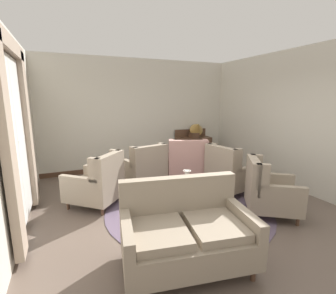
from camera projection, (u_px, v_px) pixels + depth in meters
ground at (197, 217)px, 4.09m from camera, size 9.08×9.08×0.00m
wall_back at (140, 115)px, 6.72m from camera, size 5.43×0.08×2.97m
wall_left at (13, 130)px, 3.66m from camera, size 0.08×4.54×2.97m
wall_right at (277, 118)px, 5.67m from camera, size 0.08×4.54×2.97m
baseboard_back at (141, 165)px, 6.95m from camera, size 5.27×0.03×0.12m
area_rug at (188, 209)px, 4.36m from camera, size 2.91×2.91×0.01m
window_with_curtains at (17, 131)px, 3.44m from camera, size 0.12×1.99×2.67m
coffee_table at (185, 193)px, 4.20m from camera, size 0.77×0.77×0.45m
porcelain_vase at (187, 180)px, 4.15m from camera, size 0.19×0.19×0.31m
settee at (186, 233)px, 2.85m from camera, size 1.60×1.12×0.99m
armchair_near_sideboard at (97, 184)px, 4.43m from camera, size 1.15×1.14×1.00m
armchair_far_left at (268, 191)px, 4.08m from camera, size 1.08×1.06×0.97m
armchair_beside_settee at (230, 173)px, 5.05m from camera, size 1.02×0.93×1.02m
armchair_foreground_right at (145, 169)px, 5.28m from camera, size 0.96×0.96×0.99m
armchair_near_window at (187, 165)px, 5.58m from camera, size 1.11×1.13×1.06m
side_table at (217, 166)px, 5.48m from camera, size 0.57×0.57×0.74m
sideboard at (193, 149)px, 7.24m from camera, size 1.01×0.43×1.02m
gramophone at (197, 128)px, 7.05m from camera, size 0.53×0.61×0.57m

